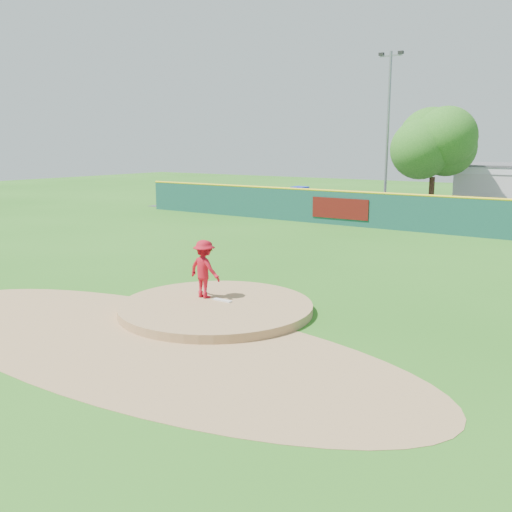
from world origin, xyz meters
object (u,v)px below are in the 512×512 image
Objects in this scene: van at (374,210)px; light_pole_left at (388,125)px; playground_slide at (299,197)px; deciduous_tree at (434,146)px; pitcher at (204,269)px.

light_pole_left is at bearing 38.92° from van.
van is 1.52× the size of playground_slide.
light_pole_left is at bearing 153.43° from deciduous_tree.
deciduous_tree is at bearing 3.80° from playground_slide.
van is 0.60× the size of deciduous_tree.
pitcher is at bearing -147.05° from van.
van is 0.40× the size of light_pole_left.
van is at bearing -23.15° from playground_slide.
light_pole_left is (-1.64, 5.74, 5.41)m from van.
pitcher is 24.94m from deciduous_tree.
deciduous_tree is 4.72m from light_pole_left.
deciduous_tree is (9.62, 0.64, 3.73)m from playground_slide.
pitcher is at bearing -78.72° from light_pole_left.
playground_slide is 0.40× the size of deciduous_tree.
playground_slide is 8.12m from light_pole_left.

